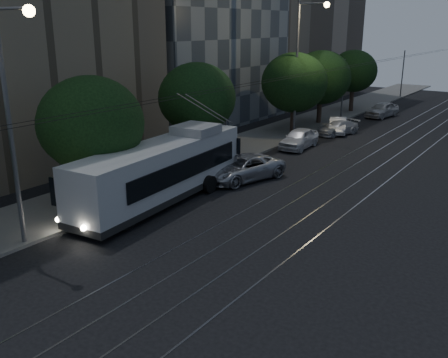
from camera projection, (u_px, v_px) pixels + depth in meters
ground at (197, 233)px, 22.91m from camera, size 120.00×120.00×0.00m
sidewalk at (271, 135)px, 42.65m from camera, size 5.00×90.00×0.15m
tram_rails at (388, 153)px, 37.21m from camera, size 4.52×90.00×0.02m
overhead_wires at (299, 98)px, 40.27m from camera, size 2.23×90.00×6.00m
trolleybus at (164, 170)px, 26.55m from camera, size 3.57×12.50×5.63m
pickup_silver at (243, 168)px, 30.49m from camera, size 3.96×5.94×1.51m
car_white_a at (299, 138)px, 38.35m from camera, size 2.03×4.58×1.53m
car_white_b at (338, 128)px, 43.11m from camera, size 3.02×4.51×1.21m
car_white_c at (338, 125)px, 43.74m from camera, size 2.77×4.33×1.35m
car_white_d at (382, 110)px, 51.22m from camera, size 2.60×4.83×1.56m
tree_1 at (91, 124)px, 25.66m from camera, size 5.47×5.47×6.73m
tree_2 at (197, 98)px, 32.56m from camera, size 5.09×5.09×6.86m
tree_3 at (294, 83)px, 42.38m from camera, size 5.62×5.62×6.96m
tree_4 at (321, 77)px, 46.66m from camera, size 5.55×5.55×6.91m
tree_5 at (354, 71)px, 53.17m from camera, size 4.93×4.93×6.62m
streetlamp_near at (13, 106)px, 19.64m from camera, size 2.44×0.44×10.12m
streetlamp_far at (302, 57)px, 40.25m from camera, size 2.66×0.44×11.15m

